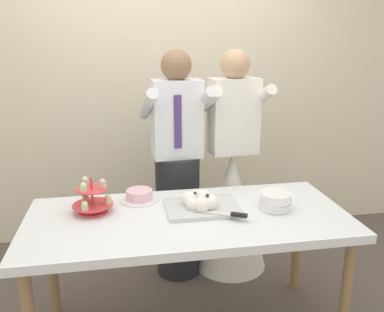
{
  "coord_description": "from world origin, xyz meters",
  "views": [
    {
      "loc": [
        -0.34,
        -2.06,
        1.73
      ],
      "look_at": [
        0.05,
        0.15,
        1.07
      ],
      "focal_mm": 37.9,
      "sensor_mm": 36.0,
      "label": 1
    }
  ],
  "objects_px": {
    "person_groom": "(177,179)",
    "person_bride": "(231,195)",
    "dessert_table": "(188,227)",
    "round_cake": "(139,196)",
    "main_cake_tray": "(202,203)",
    "cupcake_stand": "(92,199)",
    "plate_stack": "(275,201)"
  },
  "relations": [
    {
      "from": "person_groom",
      "to": "person_bride",
      "type": "bearing_deg",
      "value": 4.79
    },
    {
      "from": "dessert_table",
      "to": "person_groom",
      "type": "height_order",
      "value": "person_groom"
    },
    {
      "from": "person_groom",
      "to": "round_cake",
      "type": "bearing_deg",
      "value": -125.07
    },
    {
      "from": "main_cake_tray",
      "to": "person_groom",
      "type": "relative_size",
      "value": 0.25
    },
    {
      "from": "cupcake_stand",
      "to": "plate_stack",
      "type": "relative_size",
      "value": 1.23
    },
    {
      "from": "plate_stack",
      "to": "round_cake",
      "type": "distance_m",
      "value": 0.81
    },
    {
      "from": "cupcake_stand",
      "to": "person_groom",
      "type": "relative_size",
      "value": 0.14
    },
    {
      "from": "dessert_table",
      "to": "round_cake",
      "type": "relative_size",
      "value": 7.5
    },
    {
      "from": "main_cake_tray",
      "to": "plate_stack",
      "type": "bearing_deg",
      "value": -8.75
    },
    {
      "from": "plate_stack",
      "to": "person_bride",
      "type": "relative_size",
      "value": 0.11
    },
    {
      "from": "cupcake_stand",
      "to": "person_bride",
      "type": "relative_size",
      "value": 0.14
    },
    {
      "from": "cupcake_stand",
      "to": "main_cake_tray",
      "type": "relative_size",
      "value": 0.55
    },
    {
      "from": "dessert_table",
      "to": "plate_stack",
      "type": "distance_m",
      "value": 0.52
    },
    {
      "from": "dessert_table",
      "to": "main_cake_tray",
      "type": "relative_size",
      "value": 4.28
    },
    {
      "from": "dessert_table",
      "to": "person_groom",
      "type": "relative_size",
      "value": 1.08
    },
    {
      "from": "main_cake_tray",
      "to": "person_bride",
      "type": "bearing_deg",
      "value": 61.15
    },
    {
      "from": "person_groom",
      "to": "plate_stack",
      "type": "bearing_deg",
      "value": -55.25
    },
    {
      "from": "person_bride",
      "to": "cupcake_stand",
      "type": "bearing_deg",
      "value": -149.27
    },
    {
      "from": "person_groom",
      "to": "person_bride",
      "type": "relative_size",
      "value": 1.0
    },
    {
      "from": "round_cake",
      "to": "person_bride",
      "type": "relative_size",
      "value": 0.14
    },
    {
      "from": "cupcake_stand",
      "to": "plate_stack",
      "type": "height_order",
      "value": "cupcake_stand"
    },
    {
      "from": "round_cake",
      "to": "person_bride",
      "type": "xyz_separation_m",
      "value": [
        0.71,
        0.45,
        -0.22
      ]
    },
    {
      "from": "main_cake_tray",
      "to": "cupcake_stand",
      "type": "bearing_deg",
      "value": 173.17
    },
    {
      "from": "dessert_table",
      "to": "cupcake_stand",
      "type": "xyz_separation_m",
      "value": [
        -0.53,
        0.13,
        0.15
      ]
    },
    {
      "from": "plate_stack",
      "to": "round_cake",
      "type": "bearing_deg",
      "value": 160.67
    },
    {
      "from": "round_cake",
      "to": "person_bride",
      "type": "height_order",
      "value": "person_bride"
    },
    {
      "from": "dessert_table",
      "to": "main_cake_tray",
      "type": "xyz_separation_m",
      "value": [
        0.09,
        0.06,
        0.12
      ]
    },
    {
      "from": "main_cake_tray",
      "to": "dessert_table",
      "type": "bearing_deg",
      "value": -145.98
    },
    {
      "from": "plate_stack",
      "to": "person_groom",
      "type": "xyz_separation_m",
      "value": [
        -0.48,
        0.69,
        -0.08
      ]
    },
    {
      "from": "person_bride",
      "to": "plate_stack",
      "type": "bearing_deg",
      "value": -85.38
    },
    {
      "from": "cupcake_stand",
      "to": "person_bride",
      "type": "bearing_deg",
      "value": 30.73
    },
    {
      "from": "plate_stack",
      "to": "person_groom",
      "type": "relative_size",
      "value": 0.11
    }
  ]
}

